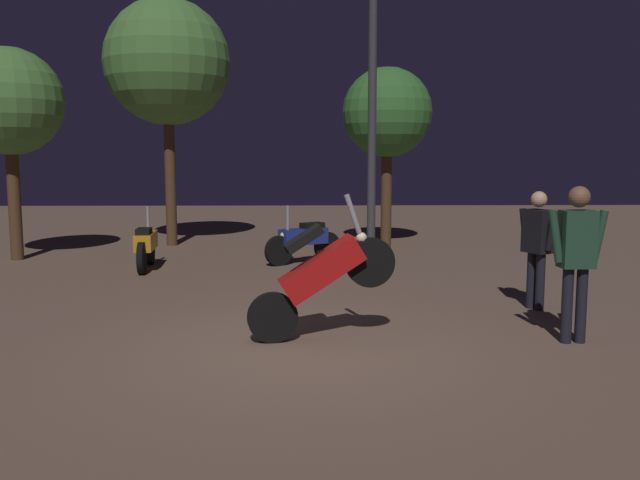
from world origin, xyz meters
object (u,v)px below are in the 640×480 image
(motorcycle_orange_parked_left, at_px, (146,245))
(person_rider_beside, at_px, (577,250))
(motorcycle_blue_parked_right, at_px, (304,240))
(streetlamp_near, at_px, (373,70))
(motorcycle_red_foreground, at_px, (321,274))
(person_bystander_far, at_px, (537,240))

(motorcycle_orange_parked_left, xyz_separation_m, person_rider_beside, (5.82, -4.92, 0.60))
(motorcycle_orange_parked_left, bearing_deg, person_rider_beside, -135.22)
(motorcycle_blue_parked_right, xyz_separation_m, streetlamp_near, (1.14, -1.48, 2.97))
(streetlamp_near, bearing_deg, motorcycle_blue_parked_right, 127.42)
(motorcycle_red_foreground, height_order, streetlamp_near, streetlamp_near)
(motorcycle_orange_parked_left, distance_m, motorcycle_blue_parked_right, 2.90)
(motorcycle_red_foreground, xyz_separation_m, person_rider_beside, (2.77, -0.16, 0.29))
(person_bystander_far, height_order, streetlamp_near, streetlamp_near)
(motorcycle_red_foreground, distance_m, streetlamp_near, 4.82)
(motorcycle_red_foreground, bearing_deg, person_bystander_far, 17.34)
(person_rider_beside, bearing_deg, motorcycle_red_foreground, 83.74)
(person_rider_beside, distance_m, person_bystander_far, 1.63)
(motorcycle_orange_parked_left, relative_size, streetlamp_near, 0.31)
(motorcycle_blue_parked_right, height_order, person_bystander_far, person_bystander_far)
(motorcycle_red_foreground, xyz_separation_m, motorcycle_orange_parked_left, (-3.05, 4.76, -0.31))
(motorcycle_orange_parked_left, relative_size, motorcycle_blue_parked_right, 1.16)
(motorcycle_red_foreground, xyz_separation_m, motorcycle_blue_parked_right, (-0.22, 5.39, -0.31))
(motorcycle_red_foreground, xyz_separation_m, streetlamp_near, (0.92, 3.91, 2.67))
(motorcycle_blue_parked_right, relative_size, person_bystander_far, 0.91)
(person_rider_beside, bearing_deg, person_bystander_far, -7.15)
(motorcycle_red_foreground, relative_size, person_rider_beside, 0.96)
(motorcycle_red_foreground, relative_size, motorcycle_blue_parked_right, 1.15)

